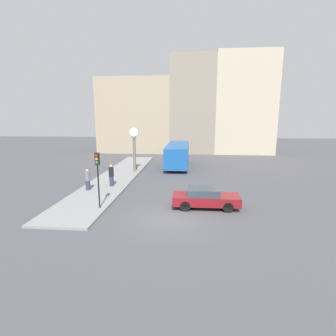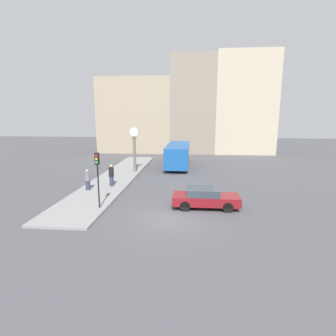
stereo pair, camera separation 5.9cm
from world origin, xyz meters
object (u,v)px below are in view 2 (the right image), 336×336
at_px(sedan_car, 205,198).
at_px(pedestrian_grey_jacket, 88,180).
at_px(street_clock, 134,149).
at_px(traffic_light_near, 97,169).
at_px(pedestrian_black_jacket, 111,175).
at_px(bus_distant, 178,154).

distance_m(sedan_car, pedestrian_grey_jacket, 9.71).
relative_size(sedan_car, pedestrian_grey_jacket, 2.59).
xyz_separation_m(sedan_car, street_clock, (-6.97, 10.36, 1.84)).
relative_size(sedan_car, traffic_light_near, 1.21).
relative_size(sedan_car, pedestrian_black_jacket, 2.36).
distance_m(bus_distant, pedestrian_grey_jacket, 13.31).
height_order(sedan_car, pedestrian_black_jacket, pedestrian_black_jacket).
relative_size(street_clock, pedestrian_black_jacket, 2.56).
bearing_deg(traffic_light_near, street_clock, 90.58).
bearing_deg(street_clock, pedestrian_black_jacket, -96.78).
distance_m(bus_distant, pedestrian_black_jacket, 11.40).
relative_size(traffic_light_near, pedestrian_grey_jacket, 2.14).
xyz_separation_m(sedan_car, traffic_light_near, (-6.85, -1.00, 2.04)).
distance_m(sedan_car, bus_distant, 14.78).
height_order(bus_distant, traffic_light_near, traffic_light_near).
bearing_deg(sedan_car, pedestrian_black_jacket, 150.45).
bearing_deg(sedan_car, bus_distant, 100.02).
bearing_deg(traffic_light_near, sedan_car, 8.30).
height_order(street_clock, pedestrian_grey_jacket, street_clock).
relative_size(traffic_light_near, pedestrian_black_jacket, 1.95).
height_order(traffic_light_near, street_clock, street_clock).
distance_m(street_clock, pedestrian_grey_jacket, 7.84).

